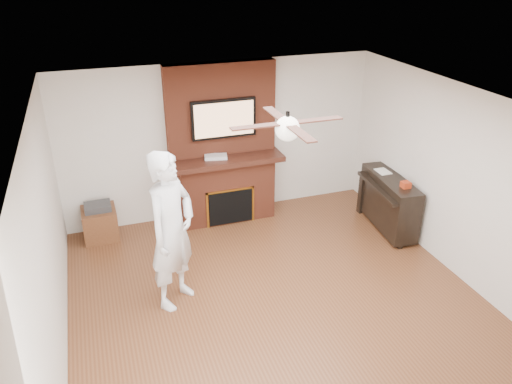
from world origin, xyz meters
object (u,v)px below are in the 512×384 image
object	(u,v)px
fireplace	(224,160)
side_table	(100,222)
piano	(388,202)
person	(172,231)

from	to	relation	value
fireplace	side_table	bearing A→B (deg)	-178.07
side_table	piano	xyz separation A→B (m)	(4.28, -1.14, 0.20)
fireplace	person	xyz separation A→B (m)	(-1.18, -1.94, 0.00)
fireplace	piano	size ratio (longest dim) A/B	1.86
person	piano	distance (m)	3.59
person	piano	bearing A→B (deg)	-31.82
fireplace	side_table	world-z (taller)	fireplace
person	piano	world-z (taller)	person
fireplace	side_table	xyz separation A→B (m)	(-1.99, -0.07, -0.73)
fireplace	person	size ratio (longest dim) A/B	1.25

